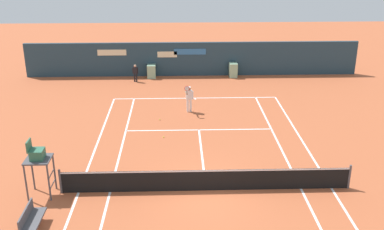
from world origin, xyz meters
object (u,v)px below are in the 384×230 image
Objects in this scene: player_on_baseline at (189,97)px; ball_kid_left_post at (135,72)px; umpire_chair at (38,158)px; tennis_ball_by_sideline at (160,120)px; player_bench at (31,218)px; tennis_ball_mid_court at (164,137)px.

ball_kid_left_post is (-3.73, 6.27, -0.22)m from player_on_baseline.
umpire_chair reaches higher than tennis_ball_by_sideline.
player_bench is at bearing 92.16° from ball_kid_left_post.
player_bench is 0.87× the size of player_on_baseline.
umpire_chair reaches higher than player_bench.
ball_kid_left_post is at bearing 172.93° from player_bench.
umpire_chair is 1.54× the size of player_bench.
player_on_baseline is at bearing 130.00° from ball_kid_left_post.
umpire_chair is 1.35× the size of player_on_baseline.
tennis_ball_by_sideline is (4.25, 10.48, -0.48)m from player_bench.
ball_kid_left_post is 7.86m from tennis_ball_by_sideline.
ball_kid_left_post is 10.31m from tennis_ball_mid_court.
player_bench is 13.21m from player_on_baseline.
player_bench reaches higher than tennis_ball_by_sideline.
tennis_ball_by_sideline is at bearing 28.49° from player_on_baseline.
tennis_ball_by_sideline is at bearing 96.41° from tennis_ball_mid_court.
tennis_ball_mid_court is (-1.45, -3.76, -0.93)m from player_on_baseline.
umpire_chair is 9.36m from tennis_ball_by_sideline.
ball_kid_left_post is at bearing 104.85° from tennis_ball_by_sideline.
tennis_ball_by_sideline is at bearing 150.36° from umpire_chair.
umpire_chair is at bearing 89.92° from ball_kid_left_post.
umpire_chair is 15.81m from ball_kid_left_post.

